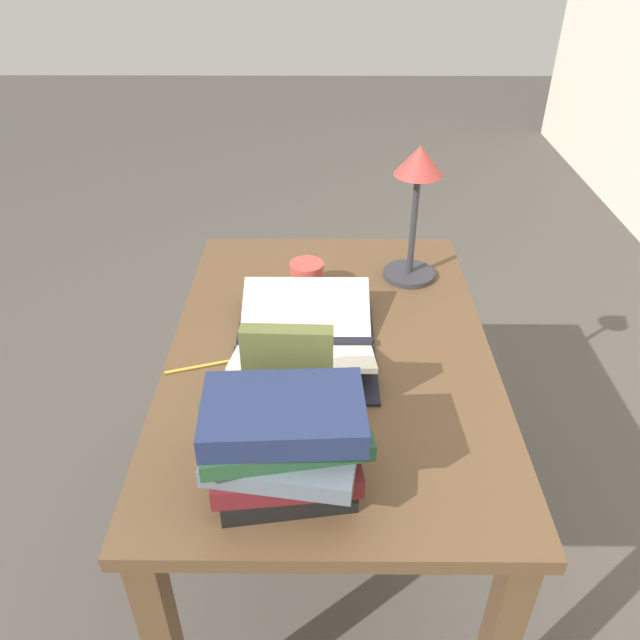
{
  "coord_description": "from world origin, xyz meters",
  "views": [
    {
      "loc": [
        1.21,
        -0.02,
        1.65
      ],
      "look_at": [
        -0.01,
        -0.02,
        0.82
      ],
      "focal_mm": 35.0,
      "sensor_mm": 36.0,
      "label": 1
    }
  ],
  "objects_px": {
    "book_stack_tall": "(285,444)",
    "book_standing_upright": "(288,380)",
    "open_book": "(305,338)",
    "pencil": "(197,367)",
    "reading_lamp": "(417,189)",
    "coffee_mug": "(307,277)"
  },
  "relations": [
    {
      "from": "open_book",
      "to": "pencil",
      "type": "xyz_separation_m",
      "value": [
        0.09,
        -0.25,
        -0.02
      ]
    },
    {
      "from": "book_stack_tall",
      "to": "coffee_mug",
      "type": "relative_size",
      "value": 2.58
    },
    {
      "from": "reading_lamp",
      "to": "coffee_mug",
      "type": "xyz_separation_m",
      "value": [
        0.08,
        -0.29,
        -0.22
      ]
    },
    {
      "from": "book_stack_tall",
      "to": "book_standing_upright",
      "type": "distance_m",
      "value": 0.16
    },
    {
      "from": "pencil",
      "to": "open_book",
      "type": "bearing_deg",
      "value": 109.39
    },
    {
      "from": "book_stack_tall",
      "to": "reading_lamp",
      "type": "bearing_deg",
      "value": 157.88
    },
    {
      "from": "open_book",
      "to": "book_stack_tall",
      "type": "relative_size",
      "value": 1.39
    },
    {
      "from": "book_stack_tall",
      "to": "book_standing_upright",
      "type": "relative_size",
      "value": 1.28
    },
    {
      "from": "book_standing_upright",
      "to": "book_stack_tall",
      "type": "bearing_deg",
      "value": 2.25
    },
    {
      "from": "book_stack_tall",
      "to": "pencil",
      "type": "xyz_separation_m",
      "value": [
        -0.34,
        -0.22,
        -0.1
      ]
    },
    {
      "from": "book_standing_upright",
      "to": "pencil",
      "type": "distance_m",
      "value": 0.32
    },
    {
      "from": "book_stack_tall",
      "to": "book_standing_upright",
      "type": "xyz_separation_m",
      "value": [
        -0.16,
        -0.0,
        0.02
      ]
    },
    {
      "from": "open_book",
      "to": "book_stack_tall",
      "type": "bearing_deg",
      "value": -2.72
    },
    {
      "from": "book_standing_upright",
      "to": "pencil",
      "type": "height_order",
      "value": "book_standing_upright"
    },
    {
      "from": "reading_lamp",
      "to": "pencil",
      "type": "height_order",
      "value": "reading_lamp"
    },
    {
      "from": "open_book",
      "to": "reading_lamp",
      "type": "bearing_deg",
      "value": 139.62
    },
    {
      "from": "book_stack_tall",
      "to": "book_standing_upright",
      "type": "height_order",
      "value": "book_standing_upright"
    },
    {
      "from": "book_standing_upright",
      "to": "coffee_mug",
      "type": "xyz_separation_m",
      "value": [
        -0.53,
        0.02,
        -0.08
      ]
    },
    {
      "from": "book_standing_upright",
      "to": "pencil",
      "type": "xyz_separation_m",
      "value": [
        -0.19,
        -0.22,
        -0.12
      ]
    },
    {
      "from": "open_book",
      "to": "reading_lamp",
      "type": "height_order",
      "value": "reading_lamp"
    },
    {
      "from": "book_stack_tall",
      "to": "pencil",
      "type": "distance_m",
      "value": 0.42
    },
    {
      "from": "open_book",
      "to": "book_standing_upright",
      "type": "xyz_separation_m",
      "value": [
        0.28,
        -0.02,
        0.1
      ]
    }
  ]
}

